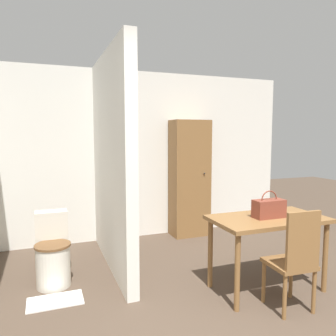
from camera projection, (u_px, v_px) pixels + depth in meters
The scene contains 8 objects.
wall_back at pixel (136, 155), 4.99m from camera, with size 4.92×0.12×2.50m.
partition_wall at pixel (111, 162), 3.84m from camera, with size 0.12×1.93×2.50m.
dining_table at pixel (268, 226), 3.27m from camera, with size 1.14×0.62×0.75m.
wooden_chair at pixel (294, 259), 2.86m from camera, with size 0.38×0.38×0.93m.
toilet at pixel (53, 254), 3.43m from camera, with size 0.36×0.51×0.74m.
handbag at pixel (269, 208), 3.23m from camera, with size 0.32×0.14×0.27m.
wooden_cabinet at pixel (189, 178), 5.06m from camera, with size 0.57×0.39×1.78m.
bath_mat at pixel (55, 301), 3.08m from camera, with size 0.51×0.29×0.01m.
Camera 1 is at (-1.32, -1.33, 1.57)m, focal length 35.00 mm.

